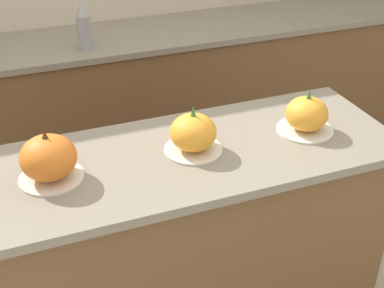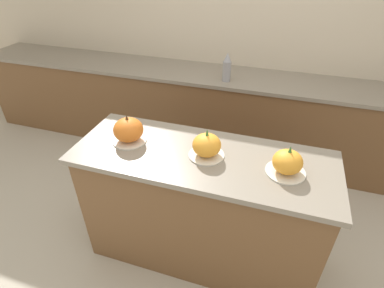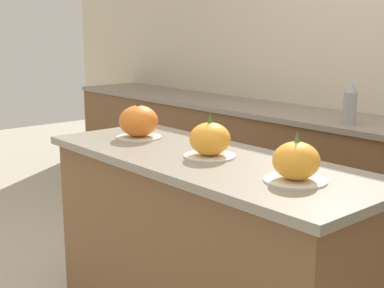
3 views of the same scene
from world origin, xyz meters
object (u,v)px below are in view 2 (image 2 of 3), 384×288
object	(u,v)px
pumpkin_cake_left	(128,130)
bottle_tall	(227,68)
pumpkin_cake_right	(287,163)
pumpkin_cake_center	(207,146)

from	to	relation	value
pumpkin_cake_left	bottle_tall	xyz separation A→B (m)	(0.37, 1.24, 0.02)
pumpkin_cake_left	pumpkin_cake_right	world-z (taller)	pumpkin_cake_left
pumpkin_cake_left	bottle_tall	world-z (taller)	bottle_tall
pumpkin_cake_left	pumpkin_cake_center	world-z (taller)	same
pumpkin_cake_center	bottle_tall	distance (m)	1.25
pumpkin_cake_center	pumpkin_cake_right	bearing A→B (deg)	-2.42
bottle_tall	pumpkin_cake_left	bearing A→B (deg)	-106.46
pumpkin_cake_left	pumpkin_cake_center	distance (m)	0.52
pumpkin_cake_center	pumpkin_cake_right	xyz separation A→B (m)	(0.46, -0.02, -0.00)
pumpkin_cake_center	pumpkin_cake_left	bearing A→B (deg)	179.62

